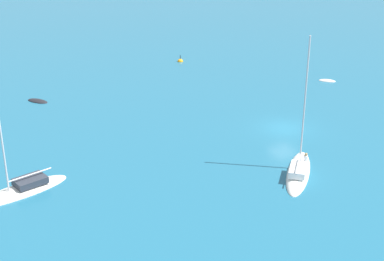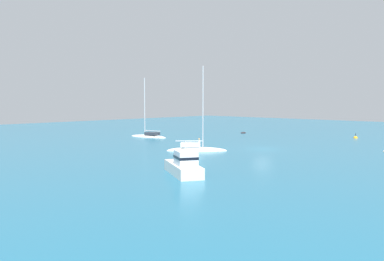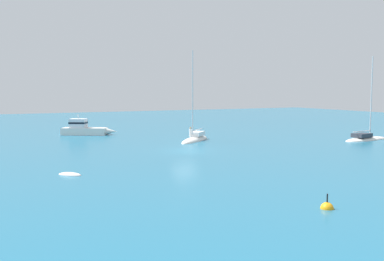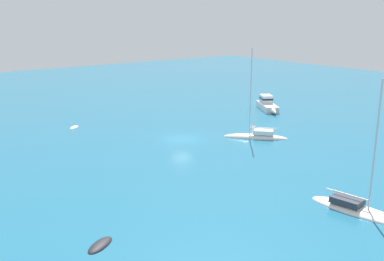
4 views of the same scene
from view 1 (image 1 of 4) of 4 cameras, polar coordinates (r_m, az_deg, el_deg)
name	(u,v)px [view 1 (image 1 of 4)]	position (r m, az deg, el deg)	size (l,w,h in m)	color
ground_plane	(284,128)	(55.09, 9.10, 0.22)	(160.00, 160.00, 0.00)	#1E607F
rib	(38,101)	(63.25, -14.97, 2.79)	(2.19, 2.66, 0.45)	black
sailboat	(298,172)	(46.75, 10.45, -4.06)	(6.92, 6.64, 11.48)	silver
yacht	(21,190)	(45.29, -16.54, -5.64)	(8.01, 3.39, 10.84)	silver
skiff	(327,81)	(69.33, 13.19, 4.77)	(1.93, 2.02, 0.40)	silver
channel_buoy	(180,61)	(75.12, -1.16, 6.82)	(0.72, 0.72, 1.18)	orange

